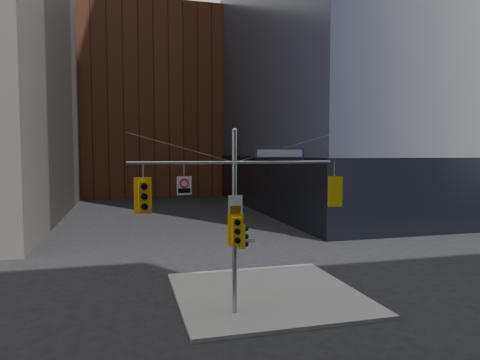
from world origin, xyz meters
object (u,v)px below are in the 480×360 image
street_sign_blade (280,153)px  regulatory_sign_arm (184,185)px  traffic_light_west_arm (144,196)px  traffic_light_pole_front (236,231)px  traffic_light_pole_side (243,237)px  signal_assembly (235,204)px  traffic_light_east_arm (334,191)px

street_sign_blade → regulatory_sign_arm: bearing=-176.5°
traffic_light_west_arm → street_sign_blade: size_ratio=0.69×
traffic_light_west_arm → street_sign_blade: 5.47m
traffic_light_west_arm → traffic_light_pole_front: bearing=-9.9°
traffic_light_west_arm → traffic_light_pole_side: (3.73, -0.00, -1.68)m
regulatory_sign_arm → traffic_light_pole_side: bearing=-6.6°
signal_assembly → traffic_light_west_arm: signal_assembly is taller
traffic_light_east_arm → traffic_light_west_arm: bearing=12.9°
traffic_light_pole_side → regulatory_sign_arm: size_ratio=1.33×
traffic_light_east_arm → signal_assembly: bearing=13.0°
traffic_light_pole_front → traffic_light_pole_side: bearing=44.4°
traffic_light_west_arm → regulatory_sign_arm: 1.52m
traffic_light_east_arm → traffic_light_pole_front: bearing=16.6°
traffic_light_west_arm → traffic_light_east_arm: 7.61m
traffic_light_east_arm → traffic_light_pole_front: traffic_light_east_arm is taller
traffic_light_pole_front → regulatory_sign_arm: regulatory_sign_arm is taller
signal_assembly → traffic_light_east_arm: (4.20, 0.00, 0.38)m
street_sign_blade → regulatory_sign_arm: street_sign_blade is taller
traffic_light_west_arm → regulatory_sign_arm: size_ratio=1.94×
traffic_light_pole_side → street_sign_blade: street_sign_blade is taller
signal_assembly → street_sign_blade: size_ratio=4.09×
signal_assembly → regulatory_sign_arm: size_ratio=11.50×
signal_assembly → traffic_light_pole_side: (0.32, 0.01, -1.30)m
traffic_light_west_arm → traffic_light_east_arm: traffic_light_west_arm is taller
traffic_light_pole_side → street_sign_blade: 3.57m
traffic_light_pole_front → traffic_light_west_arm: bearing=178.7°
traffic_light_pole_front → street_sign_blade: street_sign_blade is taller
traffic_light_pole_side → traffic_light_pole_front: 0.52m
street_sign_blade → regulatory_sign_arm: (-3.76, -0.02, -1.18)m
signal_assembly → traffic_light_west_arm: 3.43m
traffic_light_pole_side → street_sign_blade: size_ratio=0.47×
signal_assembly → traffic_light_pole_side: 1.34m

